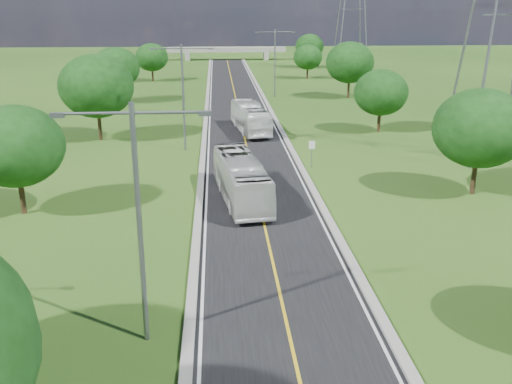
% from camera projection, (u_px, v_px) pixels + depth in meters
% --- Properties ---
extents(ground, '(260.00, 260.00, 0.00)m').
position_uv_depth(ground, '(240.00, 120.00, 69.88)').
color(ground, '#234814').
rests_on(ground, ground).
extents(road, '(8.00, 150.00, 0.06)m').
position_uv_depth(road, '(238.00, 111.00, 75.56)').
color(road, black).
rests_on(road, ground).
extents(curb_left, '(0.50, 150.00, 0.22)m').
position_uv_depth(curb_left, '(206.00, 111.00, 75.26)').
color(curb_left, gray).
rests_on(curb_left, ground).
extents(curb_right, '(0.50, 150.00, 0.22)m').
position_uv_depth(curb_right, '(270.00, 110.00, 75.81)').
color(curb_right, gray).
rests_on(curb_right, ground).
extents(speed_limit_sign, '(0.55, 0.09, 2.40)m').
position_uv_depth(speed_limit_sign, '(312.00, 149.00, 48.86)').
color(speed_limit_sign, slate).
rests_on(speed_limit_sign, ground).
extents(overpass, '(30.00, 3.00, 3.20)m').
position_uv_depth(overpass, '(227.00, 50.00, 144.95)').
color(overpass, gray).
rests_on(overpass, ground).
extents(streetlight_near_left, '(5.90, 0.25, 10.00)m').
position_uv_depth(streetlight_near_left, '(138.00, 206.00, 22.14)').
color(streetlight_near_left, slate).
rests_on(streetlight_near_left, ground).
extents(streetlight_mid_left, '(5.90, 0.25, 10.00)m').
position_uv_depth(streetlight_mid_left, '(183.00, 88.00, 53.42)').
color(streetlight_mid_left, slate).
rests_on(streetlight_mid_left, ground).
extents(streetlight_far_right, '(5.90, 0.25, 10.00)m').
position_uv_depth(streetlight_far_right, '(275.00, 57.00, 85.48)').
color(streetlight_far_right, slate).
rests_on(streetlight_far_right, ground).
extents(power_tower_far, '(9.00, 6.40, 28.00)m').
position_uv_depth(power_tower_far, '(352.00, 2.00, 119.34)').
color(power_tower_far, slate).
rests_on(power_tower_far, ground).
extents(tree_lb, '(6.30, 6.30, 7.33)m').
position_uv_depth(tree_lb, '(15.00, 146.00, 37.06)').
color(tree_lb, black).
rests_on(tree_lb, ground).
extents(tree_lc, '(7.56, 7.56, 8.79)m').
position_uv_depth(tree_lc, '(96.00, 86.00, 57.68)').
color(tree_lc, black).
rests_on(tree_lc, ground).
extents(tree_ld, '(6.72, 6.72, 7.82)m').
position_uv_depth(tree_ld, '(116.00, 68.00, 80.49)').
color(tree_ld, black).
rests_on(tree_ld, ground).
extents(tree_le, '(5.88, 5.88, 6.84)m').
position_uv_depth(tree_le, '(152.00, 57.00, 103.59)').
color(tree_le, black).
rests_on(tree_le, ground).
extents(tree_rb, '(6.72, 6.72, 7.82)m').
position_uv_depth(tree_rb, '(480.00, 128.00, 40.95)').
color(tree_rb, black).
rests_on(tree_rb, ground).
extents(tree_rc, '(5.88, 5.88, 6.84)m').
position_uv_depth(tree_rc, '(381.00, 93.00, 61.93)').
color(tree_rc, black).
rests_on(tree_rc, ground).
extents(tree_rd, '(7.14, 7.14, 8.30)m').
position_uv_depth(tree_rd, '(350.00, 63.00, 84.52)').
color(tree_rd, black).
rests_on(tree_rd, ground).
extents(tree_re, '(5.46, 5.46, 6.35)m').
position_uv_depth(tree_re, '(308.00, 57.00, 107.49)').
color(tree_re, black).
rests_on(tree_re, ground).
extents(tree_rf, '(6.30, 6.30, 7.33)m').
position_uv_depth(tree_rf, '(310.00, 46.00, 126.48)').
color(tree_rf, black).
rests_on(tree_rf, ground).
extents(bus_outbound, '(4.04, 11.23, 3.06)m').
position_uv_depth(bus_outbound, '(250.00, 118.00, 62.67)').
color(bus_outbound, white).
rests_on(bus_outbound, road).
extents(bus_inbound, '(3.97, 11.41, 3.11)m').
position_uv_depth(bus_inbound, '(241.00, 179.00, 40.56)').
color(bus_inbound, silver).
rests_on(bus_inbound, road).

